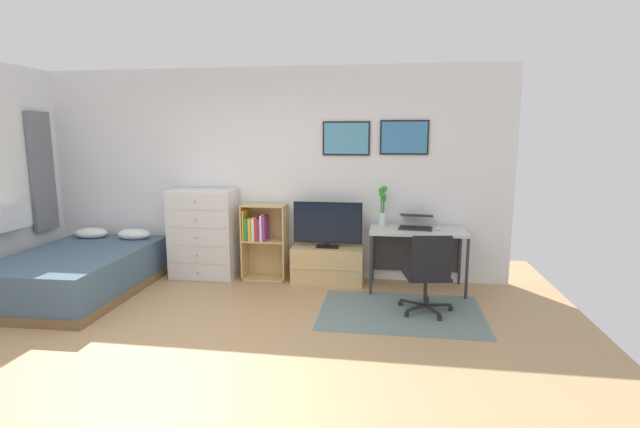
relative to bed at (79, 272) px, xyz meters
The scene contains 13 objects.
ground_plane 2.46m from the bed, 33.30° to the right, with size 7.20×7.20×0.00m, color tan.
wall_back_with_posters 2.58m from the bed, 27.69° to the left, with size 6.12×0.09×2.70m.
area_rug 3.76m from the bed, ahead, with size 1.70×1.20×0.01m, color slate.
bed is the anchor object (origin of this frame).
dresser 1.50m from the bed, 33.50° to the left, with size 0.84×0.46×1.16m.
bookshelf 2.19m from the bed, 23.84° to the left, with size 0.57×0.30×0.98m.
tv_stand 2.97m from the bed, 16.10° to the left, with size 0.89×0.41×0.46m.
television 3.01m from the bed, 15.69° to the left, with size 0.86×0.16×0.57m.
desk 4.05m from the bed, 11.43° to the left, with size 1.14×0.61×0.74m.
office_chair 4.03m from the bed, ahead, with size 0.58×0.58×0.86m.
laptop 4.06m from the bed, 11.90° to the left, with size 0.44×0.47×0.17m.
computer_mouse 4.28m from the bed, ahead, with size 0.06×0.10×0.03m, color silver.
bamboo_vase 3.71m from the bed, 14.36° to the left, with size 0.11×0.10×0.50m.
Camera 1 is at (1.55, -3.50, 1.84)m, focal length 26.20 mm.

